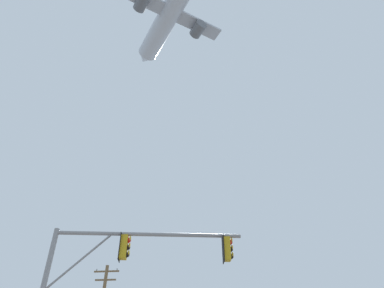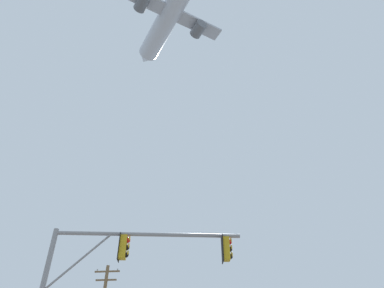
% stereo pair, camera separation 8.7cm
% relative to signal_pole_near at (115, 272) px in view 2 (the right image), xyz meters
% --- Properties ---
extents(signal_pole_near, '(7.25, 1.26, 6.61)m').
position_rel_signal_pole_near_xyz_m(signal_pole_near, '(0.00, 0.00, 0.00)').
color(signal_pole_near, gray).
rests_on(signal_pole_near, ground).
extents(airplane, '(15.73, 20.24, 6.16)m').
position_rel_signal_pole_near_xyz_m(airplane, '(-2.48, 19.14, 45.04)').
color(airplane, '#B7BCC6').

